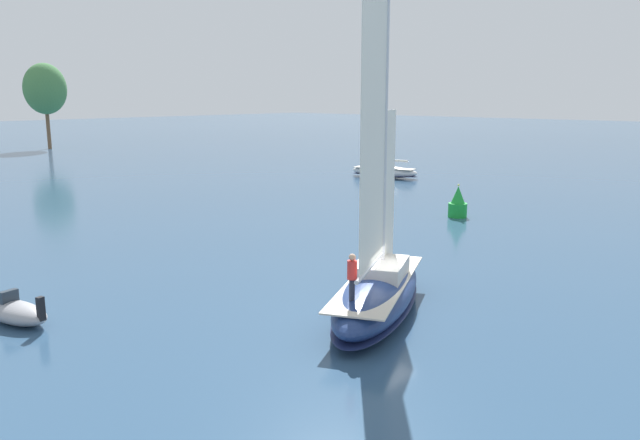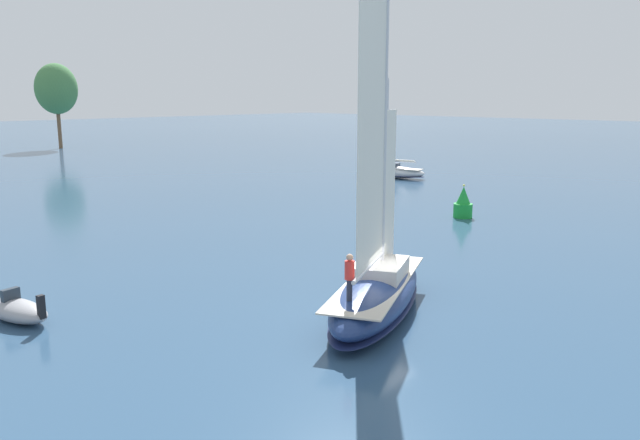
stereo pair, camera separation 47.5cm
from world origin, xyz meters
name	(u,v)px [view 1 (the left image)]	position (x,y,z in m)	size (l,w,h in m)	color
ground_plane	(377,313)	(0.00, 0.00, 0.00)	(400.00, 400.00, 0.00)	#2D4C6B
tree_shore_left	(45,89)	(26.04, 83.95, 9.22)	(6.40, 6.40, 13.18)	brown
sailboat_main	(378,287)	(0.01, 0.01, 1.04)	(9.69, 6.36, 12.98)	navy
sailboat_moored_mid_channel	(384,171)	(33.02, 23.95, 0.68)	(3.52, 7.49, 9.94)	silver
motor_tender	(16,312)	(-9.82, 9.31, 0.41)	(1.89, 3.49, 1.27)	#99999E
channel_buoy	(458,204)	(19.27, 7.58, 0.93)	(1.29, 1.29, 2.31)	green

